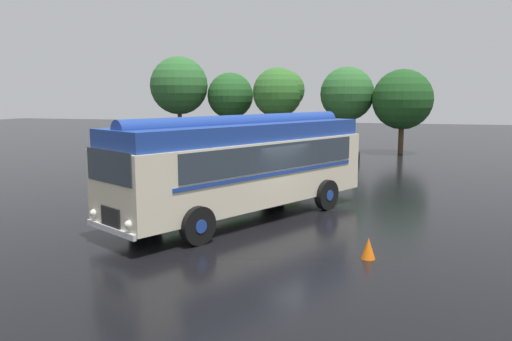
# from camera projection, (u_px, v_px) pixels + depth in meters

# --- Properties ---
(ground_plane) EXTENTS (120.00, 120.00, 0.00)m
(ground_plane) POSITION_uv_depth(u_px,v_px,m) (269.00, 218.00, 16.93)
(ground_plane) COLOR black
(vintage_bus) EXTENTS (7.06, 10.00, 3.49)m
(vintage_bus) POSITION_uv_depth(u_px,v_px,m) (244.00, 162.00, 16.70)
(vintage_bus) COLOR beige
(vintage_bus) RESTS_ON ground
(car_near_left) EXTENTS (2.03, 4.24, 1.66)m
(car_near_left) POSITION_uv_depth(u_px,v_px,m) (252.00, 148.00, 31.00)
(car_near_left) COLOR #B7BABF
(car_near_left) RESTS_ON ground
(car_mid_left) EXTENTS (2.18, 4.31, 1.66)m
(car_mid_left) POSITION_uv_depth(u_px,v_px,m) (299.00, 148.00, 30.97)
(car_mid_left) COLOR #B7BABF
(car_mid_left) RESTS_ON ground
(car_mid_right) EXTENTS (2.00, 4.22, 1.66)m
(car_mid_right) POSITION_uv_depth(u_px,v_px,m) (342.00, 150.00, 29.89)
(car_mid_right) COLOR silver
(car_mid_right) RESTS_ON ground
(box_van) EXTENTS (2.59, 5.87, 2.50)m
(box_van) POSITION_uv_depth(u_px,v_px,m) (211.00, 139.00, 31.98)
(box_van) COLOR silver
(box_van) RESTS_ON ground
(tree_far_left) EXTENTS (4.47, 4.47, 7.09)m
(tree_far_left) POSITION_uv_depth(u_px,v_px,m) (179.00, 85.00, 38.73)
(tree_far_left) COLOR #4C3823
(tree_far_left) RESTS_ON ground
(tree_left_of_centre) EXTENTS (3.56, 3.56, 5.85)m
(tree_left_of_centre) POSITION_uv_depth(u_px,v_px,m) (231.00, 96.00, 38.78)
(tree_left_of_centre) COLOR #4C3823
(tree_left_of_centre) RESTS_ON ground
(tree_centre) EXTENTS (3.82, 3.68, 6.14)m
(tree_centre) POSITION_uv_depth(u_px,v_px,m) (280.00, 92.00, 36.91)
(tree_centre) COLOR #4C3823
(tree_centre) RESTS_ON ground
(tree_right_of_centre) EXTENTS (3.93, 3.93, 6.18)m
(tree_right_of_centre) POSITION_uv_depth(u_px,v_px,m) (348.00, 94.00, 36.52)
(tree_right_of_centre) COLOR #4C3823
(tree_right_of_centre) RESTS_ON ground
(tree_far_right) EXTENTS (4.20, 4.20, 5.93)m
(tree_far_right) POSITION_uv_depth(u_px,v_px,m) (402.00, 99.00, 34.79)
(tree_far_right) COLOR #4C3823
(tree_far_right) RESTS_ON ground
(traffic_cone) EXTENTS (0.36, 0.36, 0.55)m
(traffic_cone) POSITION_uv_depth(u_px,v_px,m) (368.00, 248.00, 12.68)
(traffic_cone) COLOR orange
(traffic_cone) RESTS_ON ground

